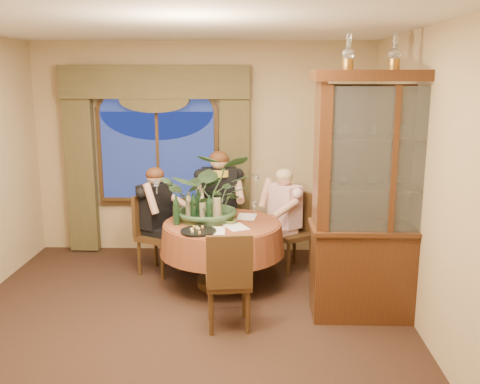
{
  "coord_description": "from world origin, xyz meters",
  "views": [
    {
      "loc": [
        0.72,
        -4.58,
        2.37
      ],
      "look_at": [
        0.54,
        1.2,
        1.1
      ],
      "focal_mm": 40.0,
      "sensor_mm": 36.0,
      "label": 1
    }
  ],
  "objects_px": {
    "person_scarf": "(219,205)",
    "wine_bottle_2": "(198,203)",
    "oil_lamp_center": "(395,51)",
    "chair_front_left": "(228,279)",
    "stoneware_vase": "(216,208)",
    "wine_bottle_3": "(176,210)",
    "olive_bowl": "(230,222)",
    "wine_bottle_4": "(209,210)",
    "china_cabinet": "(386,198)",
    "wine_bottle_1": "(202,207)",
    "chair_right": "(292,232)",
    "chair_back": "(158,235)",
    "person_back": "(155,219)",
    "oil_lamp_right": "(442,51)",
    "wine_bottle_5": "(193,208)",
    "oil_lamp_left": "(348,51)",
    "centerpiece_plant": "(210,162)",
    "wine_bottle_0": "(189,206)",
    "person_pink": "(285,219)",
    "dining_table": "(222,254)",
    "chair_back_right": "(226,221)"
  },
  "relations": [
    {
      "from": "chair_right",
      "to": "chair_front_left",
      "type": "xyz_separation_m",
      "value": [
        -0.7,
        -1.55,
        0.0
      ]
    },
    {
      "from": "oil_lamp_right",
      "to": "chair_back_right",
      "type": "xyz_separation_m",
      "value": [
        -2.07,
        1.74,
        -2.1
      ]
    },
    {
      "from": "chair_back",
      "to": "wine_bottle_2",
      "type": "xyz_separation_m",
      "value": [
        0.51,
        -0.15,
        0.44
      ]
    },
    {
      "from": "wine_bottle_4",
      "to": "chair_back",
      "type": "bearing_deg",
      "value": 145.42
    },
    {
      "from": "wine_bottle_5",
      "to": "wine_bottle_3",
      "type": "bearing_deg",
      "value": -147.45
    },
    {
      "from": "olive_bowl",
      "to": "wine_bottle_4",
      "type": "bearing_deg",
      "value": -173.02
    },
    {
      "from": "wine_bottle_1",
      "to": "oil_lamp_center",
      "type": "bearing_deg",
      "value": -22.17
    },
    {
      "from": "chair_front_left",
      "to": "wine_bottle_2",
      "type": "xyz_separation_m",
      "value": [
        -0.41,
        1.25,
        0.44
      ]
    },
    {
      "from": "person_pink",
      "to": "person_scarf",
      "type": "xyz_separation_m",
      "value": [
        -0.83,
        0.34,
        0.08
      ]
    },
    {
      "from": "oil_lamp_left",
      "to": "wine_bottle_3",
      "type": "relative_size",
      "value": 1.03
    },
    {
      "from": "oil_lamp_center",
      "to": "person_back",
      "type": "height_order",
      "value": "oil_lamp_center"
    },
    {
      "from": "wine_bottle_0",
      "to": "wine_bottle_1",
      "type": "xyz_separation_m",
      "value": [
        0.16,
        -0.05,
        0.0
      ]
    },
    {
      "from": "chair_back_right",
      "to": "olive_bowl",
      "type": "height_order",
      "value": "chair_back_right"
    },
    {
      "from": "oil_lamp_right",
      "to": "wine_bottle_2",
      "type": "relative_size",
      "value": 1.03
    },
    {
      "from": "china_cabinet",
      "to": "person_scarf",
      "type": "relative_size",
      "value": 1.69
    },
    {
      "from": "chair_front_left",
      "to": "wine_bottle_4",
      "type": "height_order",
      "value": "wine_bottle_4"
    },
    {
      "from": "chair_right",
      "to": "chair_back",
      "type": "height_order",
      "value": "same"
    },
    {
      "from": "wine_bottle_0",
      "to": "chair_front_left",
      "type": "bearing_deg",
      "value": -65.23
    },
    {
      "from": "chair_front_left",
      "to": "wine_bottle_5",
      "type": "height_order",
      "value": "wine_bottle_5"
    },
    {
      "from": "oil_lamp_right",
      "to": "chair_back",
      "type": "height_order",
      "value": "oil_lamp_right"
    },
    {
      "from": "oil_lamp_left",
      "to": "olive_bowl",
      "type": "distance_m",
      "value": 2.24
    },
    {
      "from": "person_back",
      "to": "oil_lamp_right",
      "type": "bearing_deg",
      "value": 96.73
    },
    {
      "from": "oil_lamp_center",
      "to": "chair_front_left",
      "type": "relative_size",
      "value": 0.35
    },
    {
      "from": "person_pink",
      "to": "wine_bottle_5",
      "type": "distance_m",
      "value": 1.24
    },
    {
      "from": "person_pink",
      "to": "centerpiece_plant",
      "type": "distance_m",
      "value": 1.26
    },
    {
      "from": "china_cabinet",
      "to": "oil_lamp_right",
      "type": "height_order",
      "value": "oil_lamp_right"
    },
    {
      "from": "chair_front_left",
      "to": "wine_bottle_1",
      "type": "xyz_separation_m",
      "value": [
        -0.34,
        1.05,
        0.44
      ]
    },
    {
      "from": "oil_lamp_left",
      "to": "person_back",
      "type": "bearing_deg",
      "value": 149.68
    },
    {
      "from": "dining_table",
      "to": "wine_bottle_0",
      "type": "bearing_deg",
      "value": 169.3
    },
    {
      "from": "oil_lamp_center",
      "to": "wine_bottle_0",
      "type": "xyz_separation_m",
      "value": [
        -2.02,
        0.8,
        -1.67
      ]
    },
    {
      "from": "wine_bottle_2",
      "to": "china_cabinet",
      "type": "bearing_deg",
      "value": -26.35
    },
    {
      "from": "oil_lamp_right",
      "to": "centerpiece_plant",
      "type": "relative_size",
      "value": 0.28
    },
    {
      "from": "stoneware_vase",
      "to": "wine_bottle_3",
      "type": "height_order",
      "value": "wine_bottle_3"
    },
    {
      "from": "chair_back",
      "to": "wine_bottle_5",
      "type": "height_order",
      "value": "wine_bottle_5"
    },
    {
      "from": "oil_lamp_center",
      "to": "chair_back_right",
      "type": "height_order",
      "value": "oil_lamp_center"
    },
    {
      "from": "centerpiece_plant",
      "to": "chair_back_right",
      "type": "bearing_deg",
      "value": 82.07
    },
    {
      "from": "oil_lamp_center",
      "to": "olive_bowl",
      "type": "bearing_deg",
      "value": 156.26
    },
    {
      "from": "wine_bottle_0",
      "to": "centerpiece_plant",
      "type": "bearing_deg",
      "value": 17.13
    },
    {
      "from": "person_scarf",
      "to": "wine_bottle_2",
      "type": "distance_m",
      "value": 0.77
    },
    {
      "from": "chair_back",
      "to": "centerpiece_plant",
      "type": "xyz_separation_m",
      "value": [
        0.66,
        -0.23,
        0.94
      ]
    },
    {
      "from": "dining_table",
      "to": "stoneware_vase",
      "type": "height_order",
      "value": "stoneware_vase"
    },
    {
      "from": "chair_right",
      "to": "chair_back",
      "type": "distance_m",
      "value": 1.63
    },
    {
      "from": "person_scarf",
      "to": "wine_bottle_4",
      "type": "relative_size",
      "value": 4.34
    },
    {
      "from": "wine_bottle_3",
      "to": "wine_bottle_4",
      "type": "height_order",
      "value": "same"
    },
    {
      "from": "oil_lamp_right",
      "to": "wine_bottle_5",
      "type": "distance_m",
      "value": 2.99
    },
    {
      "from": "china_cabinet",
      "to": "wine_bottle_1",
      "type": "distance_m",
      "value": 2.02
    },
    {
      "from": "olive_bowl",
      "to": "china_cabinet",
      "type": "bearing_deg",
      "value": -23.74
    },
    {
      "from": "wine_bottle_1",
      "to": "stoneware_vase",
      "type": "bearing_deg",
      "value": 36.83
    },
    {
      "from": "chair_back_right",
      "to": "oil_lamp_center",
      "type": "bearing_deg",
      "value": 132.37
    },
    {
      "from": "oil_lamp_left",
      "to": "centerpiece_plant",
      "type": "bearing_deg",
      "value": 147.05
    }
  ]
}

